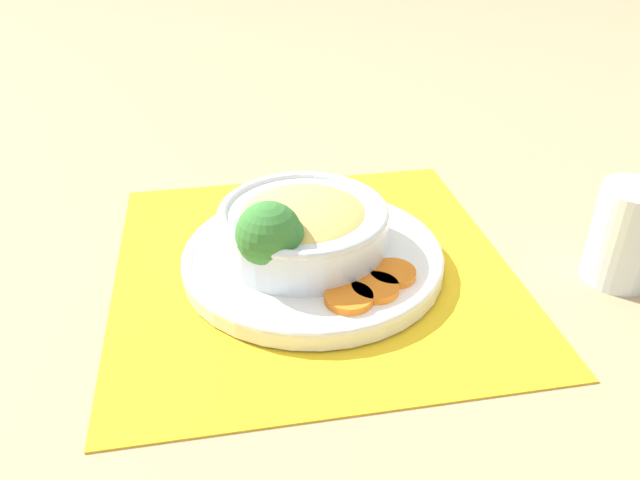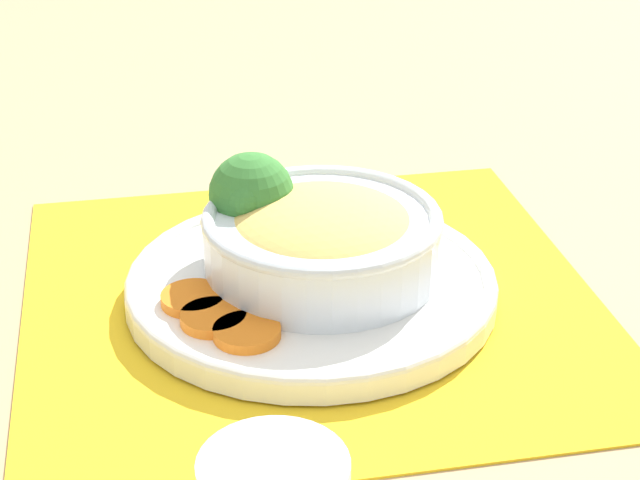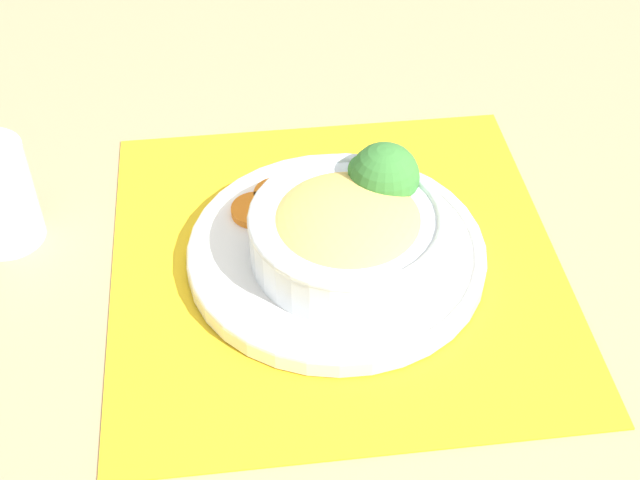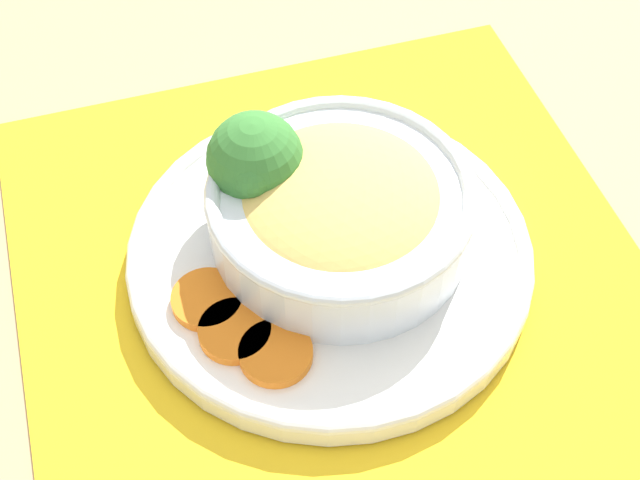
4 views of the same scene
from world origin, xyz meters
The scene contains 8 objects.
ground_plane centered at (0.00, 0.00, 0.00)m, with size 4.00×4.00×0.00m, color tan.
placemat centered at (0.00, 0.00, 0.00)m, with size 0.46×0.47×0.00m.
plate centered at (0.00, 0.00, 0.02)m, with size 0.29×0.29×0.02m.
bowl centered at (0.01, -0.01, 0.05)m, with size 0.18×0.18×0.06m.
broccoli_floret centered at (0.05, 0.03, 0.07)m, with size 0.07×0.07×0.08m.
carrot_slice_near centered at (-0.01, 0.09, 0.02)m, with size 0.05×0.05×0.01m.
carrot_slice_middle centered at (-0.04, 0.08, 0.02)m, with size 0.05×0.05×0.01m.
carrot_slice_far centered at (-0.07, 0.07, 0.02)m, with size 0.05×0.05×0.01m.
Camera 3 is at (-0.14, -0.60, 0.61)m, focal length 50.00 mm.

